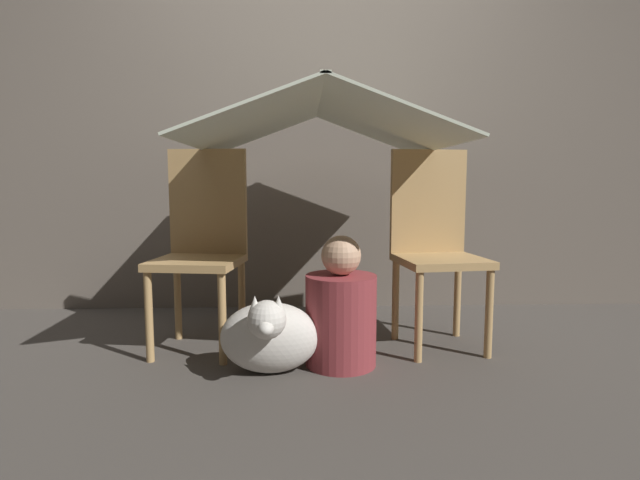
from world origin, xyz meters
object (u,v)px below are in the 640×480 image
(chair_right, at_px, (435,240))
(dog, at_px, (269,335))
(person_front, at_px, (341,312))
(chair_left, at_px, (202,241))

(chair_right, distance_m, dog, 0.96)
(chair_right, height_order, dog, chair_right)
(chair_right, height_order, person_front, chair_right)
(chair_right, distance_m, person_front, 0.64)
(person_front, height_order, dog, person_front)
(dog, bearing_deg, chair_left, 131.74)
(person_front, distance_m, dog, 0.33)
(chair_left, xyz_separation_m, dog, (0.35, -0.39, -0.36))
(chair_left, distance_m, person_front, 0.78)
(chair_left, bearing_deg, chair_right, 7.83)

